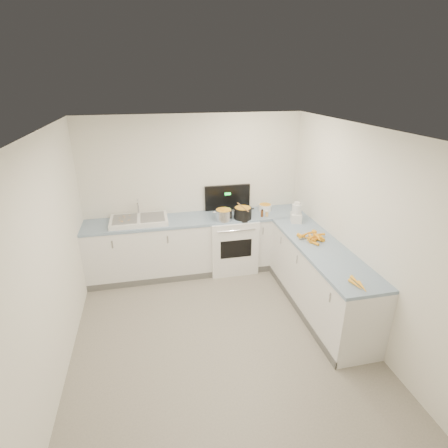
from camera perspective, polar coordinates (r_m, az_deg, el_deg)
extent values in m
cube|color=white|center=(5.74, -4.22, -3.52)|extent=(3.50, 0.60, 0.90)
cube|color=#859FBC|center=(5.55, -4.36, 0.84)|extent=(3.50, 0.62, 0.04)
cube|color=white|center=(4.97, 15.28, -8.79)|extent=(0.60, 2.20, 0.90)
cube|color=#859FBC|center=(4.75, 15.85, -3.94)|extent=(0.62, 2.20, 0.04)
cube|color=white|center=(5.81, 1.20, -3.12)|extent=(0.76, 0.65, 0.90)
cube|color=black|center=(5.82, 0.56, 4.36)|extent=(0.76, 0.05, 0.42)
cube|color=white|center=(5.49, -13.70, 0.60)|extent=(0.86, 0.52, 0.07)
cube|color=slate|center=(5.49, -15.87, 0.79)|extent=(0.36, 0.42, 0.01)
cube|color=slate|center=(5.47, -11.60, 1.15)|extent=(0.36, 0.42, 0.01)
cylinder|color=silver|center=(5.64, -13.83, 2.88)|extent=(0.03, 0.03, 0.24)
cylinder|color=silver|center=(5.41, -0.06, 1.41)|extent=(0.27, 0.27, 0.19)
cylinder|color=black|center=(5.48, 3.08, 1.70)|extent=(0.36, 0.36, 0.20)
cylinder|color=#AD7A47|center=(5.44, 3.11, 2.77)|extent=(0.08, 0.42, 0.02)
cylinder|color=white|center=(5.87, 6.71, 2.72)|extent=(0.26, 0.26, 0.10)
cylinder|color=#593319|center=(5.58, 6.23, 1.70)|extent=(0.04, 0.04, 0.11)
cylinder|color=#E5B266|center=(5.61, 7.01, 1.65)|extent=(0.05, 0.05, 0.08)
cube|color=white|center=(5.45, 11.68, 1.01)|extent=(0.20, 0.23, 0.14)
cylinder|color=silver|center=(5.40, 11.79, 2.42)|extent=(0.15, 0.15, 0.15)
cylinder|color=white|center=(5.37, 11.87, 3.33)|extent=(0.09, 0.09, 0.03)
cone|color=#F5A21E|center=(4.93, 14.49, -2.26)|extent=(0.18, 0.17, 0.04)
cone|color=#F5A21E|center=(4.88, 14.13, -2.40)|extent=(0.14, 0.19, 0.05)
cone|color=#F5A21E|center=(4.97, 15.64, -2.11)|extent=(0.09, 0.20, 0.05)
cone|color=#F5A21E|center=(4.93, 14.91, -2.28)|extent=(0.16, 0.18, 0.04)
cone|color=#F5A21E|center=(5.02, 14.48, -1.79)|extent=(0.12, 0.16, 0.04)
cone|color=#F5A21E|center=(4.93, 14.63, -2.31)|extent=(0.20, 0.16, 0.04)
cone|color=#F5A21E|center=(4.92, 14.16, -2.30)|extent=(0.05, 0.21, 0.04)
cone|color=#F5A21E|center=(4.96, 14.70, -2.13)|extent=(0.18, 0.14, 0.04)
cone|color=#F5A21E|center=(4.92, 15.08, -2.38)|extent=(0.21, 0.05, 0.04)
cone|color=#F5A21E|center=(4.80, 14.23, -2.91)|extent=(0.14, 0.18, 0.04)
cone|color=#F5A21E|center=(4.93, 12.73, -1.98)|extent=(0.13, 0.17, 0.05)
cone|color=#F5A21E|center=(4.94, 14.85, -2.23)|extent=(0.15, 0.19, 0.05)
cone|color=#F5A21E|center=(4.88, 14.26, -2.01)|extent=(0.20, 0.15, 0.04)
cone|color=#F5A21E|center=(5.02, 15.16, -1.63)|extent=(0.18, 0.07, 0.04)
cone|color=#F5A21E|center=(4.93, 15.02, -1.88)|extent=(0.07, 0.20, 0.05)
cone|color=#F5A21E|center=(4.86, 15.15, -2.20)|extent=(0.06, 0.21, 0.04)
cone|color=#F5A21E|center=(4.87, 14.07, -2.13)|extent=(0.06, 0.17, 0.04)
cone|color=#F5A21E|center=(4.97, 13.45, -1.52)|extent=(0.19, 0.13, 0.04)
cone|color=#F5A21E|center=(4.92, 12.85, -1.83)|extent=(0.17, 0.12, 0.05)
cone|color=#F5A21E|center=(5.00, 14.55, -1.55)|extent=(0.10, 0.20, 0.05)
cone|color=#F5A21E|center=(4.99, 13.94, -1.37)|extent=(0.18, 0.07, 0.05)
cone|color=#FFAC26|center=(3.99, 21.65, -9.50)|extent=(0.07, 0.19, 0.04)
cone|color=#FFAC26|center=(4.01, 20.64, -9.18)|extent=(0.07, 0.19, 0.04)
cone|color=#FFAC26|center=(4.07, 20.69, -8.67)|extent=(0.05, 0.18, 0.04)
cube|color=tan|center=(5.40, -16.45, 0.41)|extent=(0.02, 0.03, 0.00)
cube|color=tan|center=(5.38, -16.21, 0.38)|extent=(0.02, 0.05, 0.00)
cube|color=tan|center=(5.54, -16.70, 0.97)|extent=(0.03, 0.03, 0.00)
cube|color=tan|center=(5.60, -15.14, 1.37)|extent=(0.03, 0.04, 0.00)
cube|color=tan|center=(5.41, -16.32, 0.49)|extent=(0.01, 0.05, 0.00)
cube|color=tan|center=(5.60, -16.11, 1.27)|extent=(0.03, 0.03, 0.00)
cube|color=tan|center=(5.61, -15.76, 1.27)|extent=(0.03, 0.02, 0.00)
cube|color=tan|center=(5.44, -15.21, 0.68)|extent=(0.03, 0.02, 0.00)
cube|color=tan|center=(5.42, -16.61, 0.50)|extent=(0.04, 0.04, 0.00)
cube|color=tan|center=(5.56, -16.01, 1.15)|extent=(0.05, 0.02, 0.00)
cube|color=tan|center=(5.40, -15.33, 0.57)|extent=(0.04, 0.03, 0.00)
cube|color=tan|center=(5.48, -15.94, 0.76)|extent=(0.03, 0.03, 0.00)
cube|color=tan|center=(5.53, -15.93, 0.96)|extent=(0.02, 0.04, 0.00)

